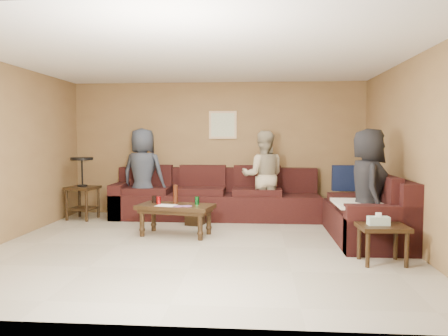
{
  "coord_description": "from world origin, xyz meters",
  "views": [
    {
      "loc": [
        0.76,
        -5.75,
        1.46
      ],
      "look_at": [
        0.25,
        0.85,
        1.0
      ],
      "focal_mm": 35.0,
      "sensor_mm": 36.0,
      "label": 1
    }
  ],
  "objects_px": {
    "person_left": "(143,174)",
    "waste_bin": "(195,215)",
    "end_table_left": "(82,187)",
    "side_table_right": "(382,230)",
    "person_middle": "(263,176)",
    "sectional_sofa": "(261,206)",
    "person_right": "(368,188)",
    "coffee_table": "(176,209)"
  },
  "relations": [
    {
      "from": "sectional_sofa",
      "to": "waste_bin",
      "type": "bearing_deg",
      "value": -175.63
    },
    {
      "from": "person_middle",
      "to": "side_table_right",
      "type": "bearing_deg",
      "value": 117.17
    },
    {
      "from": "side_table_right",
      "to": "person_middle",
      "type": "distance_m",
      "value": 2.9
    },
    {
      "from": "end_table_left",
      "to": "person_right",
      "type": "distance_m",
      "value": 4.87
    },
    {
      "from": "sectional_sofa",
      "to": "person_left",
      "type": "xyz_separation_m",
      "value": [
        -2.1,
        0.37,
        0.49
      ]
    },
    {
      "from": "person_right",
      "to": "side_table_right",
      "type": "bearing_deg",
      "value": -179.04
    },
    {
      "from": "side_table_right",
      "to": "person_right",
      "type": "relative_size",
      "value": 0.38
    },
    {
      "from": "side_table_right",
      "to": "person_left",
      "type": "distance_m",
      "value": 4.32
    },
    {
      "from": "sectional_sofa",
      "to": "person_right",
      "type": "height_order",
      "value": "person_right"
    },
    {
      "from": "end_table_left",
      "to": "person_left",
      "type": "distance_m",
      "value": 1.11
    },
    {
      "from": "coffee_table",
      "to": "waste_bin",
      "type": "xyz_separation_m",
      "value": [
        0.18,
        0.8,
        -0.23
      ]
    },
    {
      "from": "waste_bin",
      "to": "person_left",
      "type": "xyz_separation_m",
      "value": [
        -1.0,
        0.46,
        0.65
      ]
    },
    {
      "from": "coffee_table",
      "to": "end_table_left",
      "type": "distance_m",
      "value": 2.23
    },
    {
      "from": "side_table_right",
      "to": "sectional_sofa",
      "type": "bearing_deg",
      "value": 122.9
    },
    {
      "from": "coffee_table",
      "to": "end_table_left",
      "type": "relative_size",
      "value": 1.08
    },
    {
      "from": "side_table_right",
      "to": "end_table_left",
      "type": "bearing_deg",
      "value": 152.15
    },
    {
      "from": "person_middle",
      "to": "end_table_left",
      "type": "bearing_deg",
      "value": 1.51
    },
    {
      "from": "side_table_right",
      "to": "person_left",
      "type": "relative_size",
      "value": 0.36
    },
    {
      "from": "coffee_table",
      "to": "side_table_right",
      "type": "height_order",
      "value": "coffee_table"
    },
    {
      "from": "waste_bin",
      "to": "side_table_right",
      "type": "bearing_deg",
      "value": -39.69
    },
    {
      "from": "person_right",
      "to": "coffee_table",
      "type": "bearing_deg",
      "value": 83.59
    },
    {
      "from": "end_table_left",
      "to": "side_table_right",
      "type": "height_order",
      "value": "end_table_left"
    },
    {
      "from": "end_table_left",
      "to": "sectional_sofa",
      "type": "bearing_deg",
      "value": -4.78
    },
    {
      "from": "waste_bin",
      "to": "person_middle",
      "type": "height_order",
      "value": "person_middle"
    },
    {
      "from": "coffee_table",
      "to": "person_left",
      "type": "xyz_separation_m",
      "value": [
        -0.82,
        1.26,
        0.42
      ]
    },
    {
      "from": "end_table_left",
      "to": "waste_bin",
      "type": "relative_size",
      "value": 3.44
    },
    {
      "from": "waste_bin",
      "to": "person_left",
      "type": "bearing_deg",
      "value": 155.54
    },
    {
      "from": "waste_bin",
      "to": "person_middle",
      "type": "relative_size",
      "value": 0.2
    },
    {
      "from": "person_middle",
      "to": "person_right",
      "type": "bearing_deg",
      "value": 127.6
    },
    {
      "from": "coffee_table",
      "to": "waste_bin",
      "type": "distance_m",
      "value": 0.86
    },
    {
      "from": "waste_bin",
      "to": "coffee_table",
      "type": "bearing_deg",
      "value": -102.48
    },
    {
      "from": "coffee_table",
      "to": "side_table_right",
      "type": "xyz_separation_m",
      "value": [
        2.66,
        -1.26,
        -0.0
      ]
    },
    {
      "from": "waste_bin",
      "to": "person_middle",
      "type": "xyz_separation_m",
      "value": [
        1.14,
        0.48,
        0.63
      ]
    },
    {
      "from": "side_table_right",
      "to": "person_left",
      "type": "xyz_separation_m",
      "value": [
        -3.48,
        2.52,
        0.42
      ]
    },
    {
      "from": "end_table_left",
      "to": "person_middle",
      "type": "relative_size",
      "value": 0.7
    },
    {
      "from": "person_middle",
      "to": "person_right",
      "type": "xyz_separation_m",
      "value": [
        1.37,
        -1.74,
        0.0
      ]
    },
    {
      "from": "side_table_right",
      "to": "person_middle",
      "type": "bearing_deg",
      "value": 117.88
    },
    {
      "from": "person_left",
      "to": "waste_bin",
      "type": "bearing_deg",
      "value": 165.46
    },
    {
      "from": "person_left",
      "to": "person_middle",
      "type": "height_order",
      "value": "person_left"
    },
    {
      "from": "coffee_table",
      "to": "person_right",
      "type": "relative_size",
      "value": 0.75
    },
    {
      "from": "end_table_left",
      "to": "person_right",
      "type": "xyz_separation_m",
      "value": [
        4.6,
        -1.61,
        0.21
      ]
    },
    {
      "from": "sectional_sofa",
      "to": "person_right",
      "type": "bearing_deg",
      "value": -43.5
    }
  ]
}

